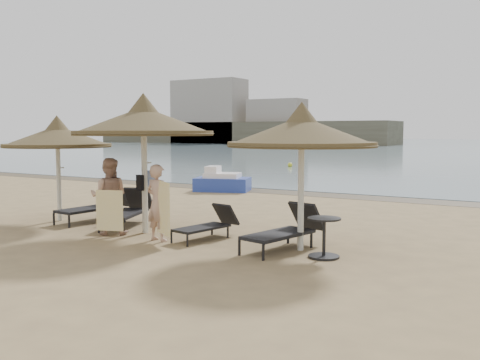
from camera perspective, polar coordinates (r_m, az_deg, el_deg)
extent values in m
plane|color=#997E52|center=(12.24, -8.11, -6.06)|extent=(160.00, 160.00, 0.00)
cube|color=brown|center=(20.34, 8.72, -1.54)|extent=(200.00, 1.60, 0.01)
cube|color=#5E5A47|center=(101.92, -0.34, 5.05)|extent=(60.00, 10.00, 4.00)
cube|color=gray|center=(102.99, -3.32, 7.27)|extent=(14.00, 6.00, 12.00)
cube|color=gray|center=(96.71, 3.95, 6.21)|extent=(10.00, 5.00, 8.00)
cylinder|color=silver|center=(14.98, -18.76, -0.26)|extent=(0.12, 0.12, 2.05)
cone|color=brown|center=(14.92, -18.90, 4.48)|extent=(2.83, 2.83, 0.54)
cone|color=brown|center=(14.92, -18.94, 5.72)|extent=(0.68, 0.68, 0.44)
cylinder|color=brown|center=(14.92, -18.87, 3.51)|extent=(2.77, 2.77, 0.10)
cylinder|color=silver|center=(12.68, -10.14, -0.25)|extent=(0.14, 0.14, 2.39)
cone|color=brown|center=(12.63, -10.24, 6.29)|extent=(3.29, 3.29, 0.62)
cone|color=brown|center=(12.64, -10.27, 7.99)|extent=(0.80, 0.80, 0.51)
cylinder|color=brown|center=(12.62, -10.22, 4.95)|extent=(3.23, 3.23, 0.11)
cylinder|color=silver|center=(10.73, 6.51, -1.78)|extent=(0.12, 0.12, 2.17)
cone|color=brown|center=(10.65, 6.59, 5.23)|extent=(2.99, 2.99, 0.57)
cone|color=brown|center=(10.65, 6.60, 7.06)|extent=(0.72, 0.72, 0.46)
cylinder|color=brown|center=(10.65, 6.57, 3.79)|extent=(2.93, 2.93, 0.10)
cylinder|color=black|center=(14.41, -19.24, -3.96)|extent=(0.06, 0.06, 0.31)
cylinder|color=black|center=(13.92, -17.77, -4.24)|extent=(0.06, 0.06, 0.31)
cylinder|color=black|center=(15.34, -14.48, -3.29)|extent=(0.06, 0.06, 0.31)
cylinder|color=black|center=(14.88, -12.95, -3.52)|extent=(0.06, 0.06, 0.31)
cube|color=black|center=(14.63, -15.89, -2.99)|extent=(0.83, 1.72, 0.07)
cube|color=black|center=(15.21, -13.03, -1.60)|extent=(0.73, 0.53, 0.63)
cylinder|color=black|center=(13.02, -14.83, -4.82)|extent=(0.05, 0.05, 0.31)
cylinder|color=black|center=(12.77, -12.33, -4.96)|extent=(0.05, 0.05, 0.31)
cylinder|color=black|center=(14.40, -12.21, -3.80)|extent=(0.05, 0.05, 0.31)
cylinder|color=black|center=(14.17, -9.92, -3.90)|extent=(0.05, 0.05, 0.31)
cube|color=black|center=(13.60, -12.19, -3.54)|extent=(1.20, 1.78, 0.07)
cube|color=black|center=(14.45, -10.73, -1.94)|extent=(0.80, 0.67, 0.62)
cylinder|color=black|center=(11.54, -7.33, -6.12)|extent=(0.04, 0.04, 0.25)
cylinder|color=black|center=(11.18, -5.63, -6.47)|extent=(0.04, 0.04, 0.25)
cylinder|color=black|center=(12.38, -3.01, -5.30)|extent=(0.04, 0.04, 0.25)
cylinder|color=black|center=(12.04, -1.31, -5.59)|extent=(0.04, 0.04, 0.25)
cube|color=black|center=(11.78, -4.10, -5.11)|extent=(0.78, 1.41, 0.05)
cube|color=black|center=(12.29, -1.53, -3.65)|extent=(0.61, 0.47, 0.50)
cylinder|color=black|center=(10.36, -0.07, -7.23)|extent=(0.05, 0.05, 0.30)
cylinder|color=black|center=(9.96, 2.49, -7.74)|extent=(0.05, 0.05, 0.30)
cylinder|color=black|center=(11.49, 5.14, -6.01)|extent=(0.05, 0.05, 0.30)
cylinder|color=black|center=(11.13, 7.62, -6.40)|extent=(0.05, 0.05, 0.30)
cube|color=black|center=(10.73, 4.11, -5.81)|extent=(1.01, 1.73, 0.06)
cube|color=black|center=(11.43, 7.13, -3.83)|extent=(0.75, 0.59, 0.61)
cylinder|color=black|center=(10.34, 8.92, -8.06)|extent=(0.59, 0.59, 0.04)
cylinder|color=black|center=(10.26, 8.95, -6.11)|extent=(0.06, 0.06, 0.72)
cylinder|color=black|center=(10.20, 8.98, -4.08)|extent=(0.63, 0.63, 0.03)
imported|color=tan|center=(12.66, -13.81, -1.07)|extent=(1.13, 1.03, 2.06)
imported|color=tan|center=(11.70, -8.77, -1.76)|extent=(0.96, 0.68, 1.95)
cube|color=yellow|center=(12.22, -13.75, -3.18)|extent=(0.63, 0.21, 0.91)
cube|color=yellow|center=(11.32, -8.19, -2.99)|extent=(0.69, 0.44, 1.13)
cube|color=white|center=(12.81, -9.62, 0.14)|extent=(0.32, 0.18, 0.38)
cube|color=black|center=(12.56, -10.62, -0.27)|extent=(0.26, 0.17, 0.35)
cube|color=#273EA3|center=(21.30, -1.88, -0.46)|extent=(2.42, 1.88, 0.53)
cube|color=white|center=(21.27, -1.88, 0.43)|extent=(1.63, 1.45, 0.24)
cube|color=white|center=(21.35, -2.89, 1.04)|extent=(0.74, 0.98, 0.34)
sphere|color=yellow|center=(35.36, 5.36, 1.62)|extent=(0.31, 0.31, 0.31)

